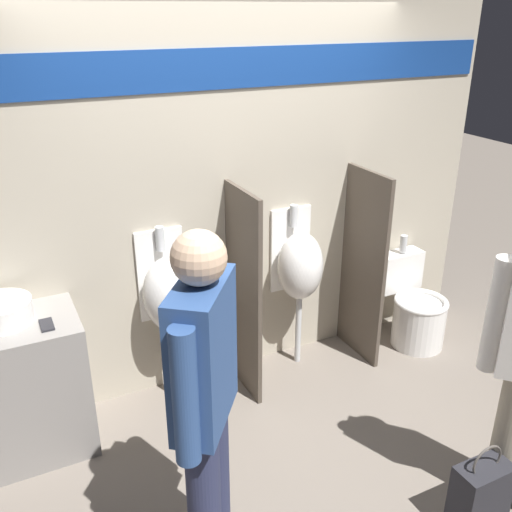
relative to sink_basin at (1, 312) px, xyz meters
The scene contains 12 objects.
ground_plane 1.78m from the sink_basin, 13.83° to the right, with size 16.00×16.00×0.00m, color #70665B.
display_wall 1.56m from the sink_basin, ahead, with size 4.04×0.07×2.70m.
sink_counter 0.50m from the sink_basin, 133.56° to the right, with size 0.88×0.52×0.86m.
sink_basin is the anchor object (origin of this frame).
cell_phone 0.27m from the sink_basin, 35.97° to the right, with size 0.07×0.14×0.01m.
divider_near_counter 1.48m from the sink_basin, ahead, with size 0.03×0.50×1.44m.
divider_mid 2.44m from the sink_basin, ahead, with size 0.03×0.50×1.44m.
urinal_near_counter 0.99m from the sink_basin, ahead, with size 0.33×0.32×1.21m.
urinal_far 1.95m from the sink_basin, ahead, with size 0.33×0.32×1.21m.
toilet 2.99m from the sink_basin, ahead, with size 0.42×0.58×0.83m.
person_in_vest 1.42m from the sink_basin, 59.03° to the right, with size 0.41×0.49×1.70m.
shopping_bag 2.73m from the sink_basin, 39.05° to the right, with size 0.29×0.16×0.50m.
Camera 1 is at (-1.44, -2.74, 2.46)m, focal length 40.00 mm.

